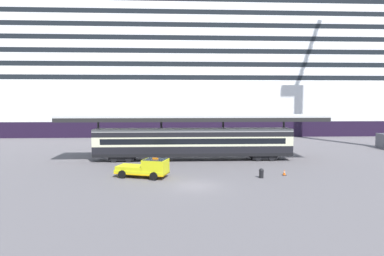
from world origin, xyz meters
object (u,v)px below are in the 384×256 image
at_px(traffic_cone_near, 284,172).
at_px(quay_bollard, 261,173).
at_px(train_carriage, 193,142).
at_px(traffic_cone_mid, 121,168).
at_px(service_truck, 147,168).
at_px(cruise_ship, 163,78).

height_order(traffic_cone_near, quay_bollard, quay_bollard).
height_order(train_carriage, traffic_cone_mid, train_carriage).
bearing_deg(traffic_cone_near, train_carriage, 134.02).
relative_size(service_truck, traffic_cone_near, 9.18).
bearing_deg(service_truck, cruise_ship, 90.56).
relative_size(traffic_cone_mid, quay_bollard, 0.82).
bearing_deg(train_carriage, quay_bollard, -58.47).
relative_size(cruise_ship, service_truck, 31.60).
bearing_deg(quay_bollard, traffic_cone_mid, 165.91).
distance_m(traffic_cone_mid, quay_bollard, 14.85).
bearing_deg(traffic_cone_near, quay_bollard, -159.78).
height_order(traffic_cone_mid, quay_bollard, quay_bollard).
xyz_separation_m(train_carriage, quay_bollard, (6.24, -10.18, -1.80)).
height_order(cruise_ship, quay_bollard, cruise_ship).
xyz_separation_m(cruise_ship, traffic_cone_near, (14.55, -50.23, -13.41)).
xyz_separation_m(traffic_cone_near, traffic_cone_mid, (-17.05, 2.64, 0.09)).
distance_m(cruise_ship, traffic_cone_mid, 49.48).
relative_size(cruise_ship, quay_bollard, 183.23).
distance_m(train_carriage, traffic_cone_mid, 10.65).
height_order(service_truck, traffic_cone_near, service_truck).
bearing_deg(service_truck, traffic_cone_mid, 136.36).
bearing_deg(quay_bollard, train_carriage, 121.53).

